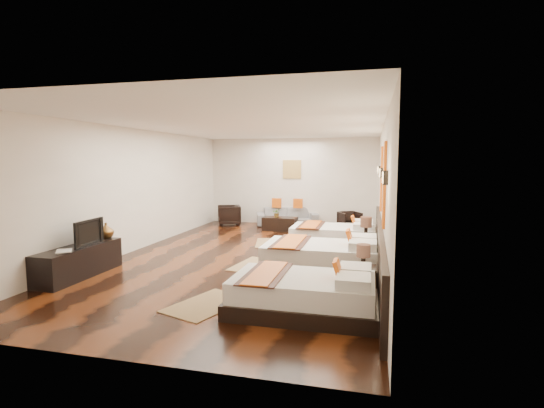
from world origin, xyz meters
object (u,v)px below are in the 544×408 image
(bed_mid, at_px, (323,257))
(nightstand_b, at_px, (366,244))
(book, at_px, (56,252))
(armchair_left, at_px, (229,215))
(bed_far, at_px, (334,236))
(armchair_right, at_px, (350,221))
(coffee_table, at_px, (280,224))
(sofa, at_px, (287,216))
(bed_near, at_px, (305,294))
(nightstand_a, at_px, (363,277))
(table_plant, at_px, (277,213))
(tv_console, at_px, (79,261))
(tv, at_px, (85,232))
(figurine, at_px, (106,231))

(bed_mid, relative_size, nightstand_b, 2.46)
(book, distance_m, armchair_left, 6.76)
(bed_far, height_order, armchair_right, bed_far)
(armchair_left, relative_size, coffee_table, 0.72)
(armchair_right, bearing_deg, sofa, 140.45)
(bed_near, relative_size, bed_far, 0.97)
(bed_mid, relative_size, bed_far, 1.06)
(nightstand_a, distance_m, sofa, 6.94)
(table_plant, bearing_deg, bed_mid, -66.16)
(armchair_right, distance_m, coffee_table, 2.11)
(armchair_left, distance_m, coffee_table, 1.92)
(bed_far, height_order, book, bed_far)
(bed_near, height_order, armchair_left, bed_near)
(nightstand_b, distance_m, tv_console, 5.62)
(tv, bearing_deg, nightstand_b, -66.17)
(bed_near, distance_m, armchair_right, 7.00)
(armchair_right, height_order, table_plant, table_plant)
(coffee_table, bearing_deg, tv, -113.32)
(bed_far, distance_m, figurine, 5.09)
(bed_mid, height_order, figurine, figurine)
(table_plant, bearing_deg, coffee_table, 40.82)
(tv, xyz_separation_m, book, (-0.05, -0.66, -0.22))
(bed_mid, xyz_separation_m, book, (-4.20, -1.83, 0.28))
(armchair_right, relative_size, coffee_table, 0.60)
(table_plant, bearing_deg, bed_near, -73.43)
(book, relative_size, table_plant, 1.20)
(table_plant, bearing_deg, book, -111.01)
(bed_near, height_order, tv, tv)
(sofa, xyz_separation_m, coffee_table, (0.00, -1.05, -0.08))
(armchair_left, relative_size, table_plant, 2.67)
(tv_console, distance_m, tv, 0.53)
(nightstand_a, height_order, nightstand_b, nightstand_b)
(tv, bearing_deg, tv_console, 154.87)
(book, bearing_deg, nightstand_b, 32.92)
(bed_near, bearing_deg, tv, 168.11)
(nightstand_a, distance_m, armchair_left, 7.42)
(bed_near, relative_size, coffee_table, 1.99)
(bed_mid, bearing_deg, table_plant, 113.84)
(nightstand_a, bearing_deg, bed_far, 102.33)
(figurine, distance_m, armchair_right, 7.05)
(bed_near, relative_size, book, 6.18)
(nightstand_b, xyz_separation_m, tv, (-4.89, -2.54, 0.47))
(nightstand_a, relative_size, tv_console, 0.44)
(figurine, distance_m, table_plant, 5.29)
(book, height_order, armchair_left, armchair_left)
(book, relative_size, armchair_left, 0.45)
(bed_mid, bearing_deg, coffee_table, 112.56)
(tv_console, height_order, table_plant, table_plant)
(tv_console, distance_m, armchair_right, 7.66)
(nightstand_b, xyz_separation_m, table_plant, (-2.62, 2.86, 0.22))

